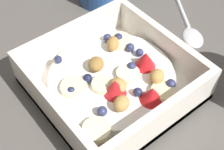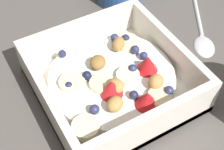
{
  "view_description": "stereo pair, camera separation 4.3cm",
  "coord_description": "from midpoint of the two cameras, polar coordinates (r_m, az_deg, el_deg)",
  "views": [
    {
      "loc": [
        0.17,
        0.21,
        0.36
      ],
      "look_at": [
        -0.01,
        -0.01,
        0.03
      ],
      "focal_mm": 52.82,
      "sensor_mm": 36.0,
      "label": 1
    },
    {
      "loc": [
        0.13,
        0.24,
        0.36
      ],
      "look_at": [
        -0.01,
        -0.01,
        0.03
      ],
      "focal_mm": 52.82,
      "sensor_mm": 36.0,
      "label": 2
    }
  ],
  "objects": [
    {
      "name": "ground_plane",
      "position": [
        0.45,
        2.27,
        -3.74
      ],
      "size": [
        2.4,
        2.4,
        0.0
      ],
      "primitive_type": "plane",
      "color": "#56514C"
    },
    {
      "name": "fruit_bowl",
      "position": [
        0.44,
        3.01,
        -1.12
      ],
      "size": [
        0.19,
        0.19,
        0.06
      ],
      "color": "white",
      "rests_on": "ground"
    },
    {
      "name": "spoon",
      "position": [
        0.55,
        17.55,
        6.78
      ],
      "size": [
        0.11,
        0.16,
        0.01
      ],
      "color": "silver",
      "rests_on": "ground"
    }
  ]
}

